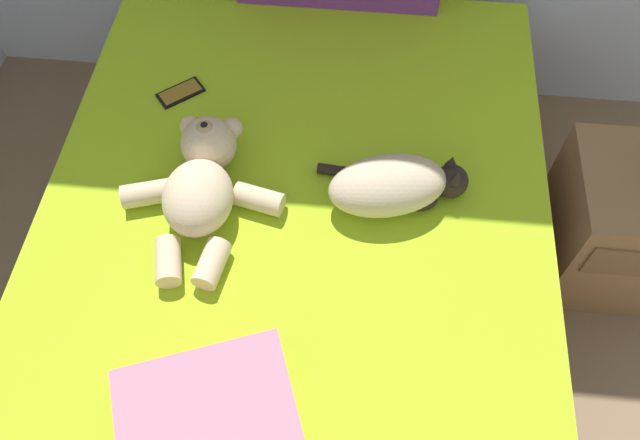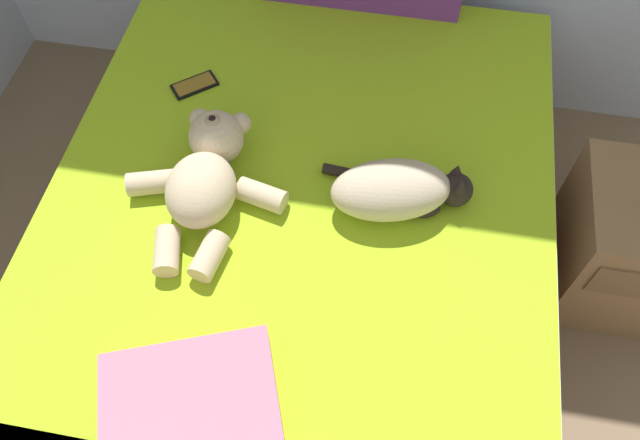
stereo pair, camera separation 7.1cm
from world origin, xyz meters
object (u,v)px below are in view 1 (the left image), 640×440
Objects in this scene: teddy_bear at (202,183)px; bed at (296,262)px; cell_phone at (181,93)px; nightstand at (630,226)px; cat at (394,185)px; throw_pillow at (208,413)px.

bed is at bearing -7.76° from teddy_bear.
cell_phone is 0.31× the size of nightstand.
cat is at bearing 17.02° from bed.
throw_pillow is (-0.40, -0.68, -0.02)m from cat.
bed is at bearing -45.66° from cell_phone.
teddy_bear reaches higher than throw_pillow.
teddy_bear is (-0.54, -0.05, 0.00)m from cat.
cat reaches higher than bed.
teddy_bear reaches higher than bed.
cat reaches higher than nightstand.
teddy_bear is 3.34× the size of cell_phone.
cell_phone is 1.58m from nightstand.
bed is at bearing 78.10° from throw_pillow.
bed is 4.69× the size of cat.
cat is 2.76× the size of cell_phone.
bed is 3.97× the size of nightstand.
cell_phone is (-0.71, 0.35, -0.07)m from cat.
teddy_bear reaches higher than nightstand.
cat is 0.83× the size of teddy_bear.
throw_pillow is at bearing -73.66° from cell_phone.
throw_pillow is (-0.12, -0.59, 0.34)m from bed.
cell_phone is at bearing 106.34° from throw_pillow.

